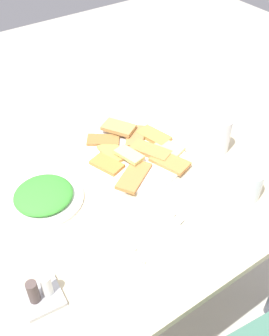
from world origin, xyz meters
TOP-DOWN VIEW (x-y plane):
  - ground_plane at (0.00, 0.00)m, footprint 6.00×6.00m
  - dining_table at (0.00, 0.00)m, footprint 1.01×0.78m
  - pide_platter at (-0.08, -0.13)m, footprint 0.34×0.36m
  - salad_plate_greens at (0.24, -0.12)m, footprint 0.23×0.23m
  - soda_can at (-0.33, 0.01)m, footprint 0.09×0.09m
  - drinking_glass at (-0.25, 0.21)m, footprint 0.08×0.08m
  - paper_napkin at (0.05, 0.18)m, footprint 0.16×0.16m
  - fork at (0.05, 0.16)m, footprint 0.17×0.05m
  - spoon at (0.05, 0.20)m, footprint 0.18×0.07m
  - condiment_caddy at (0.39, 0.17)m, footprint 0.10×0.10m

SIDE VIEW (x-z plane):
  - ground_plane at x=0.00m, z-range 0.00..0.00m
  - dining_table at x=0.00m, z-range 0.26..0.96m
  - paper_napkin at x=0.05m, z-range 0.70..0.70m
  - fork at x=0.05m, z-range 0.70..0.71m
  - spoon at x=0.05m, z-range 0.70..0.71m
  - pide_platter at x=-0.08m, z-range 0.69..0.73m
  - salad_plate_greens at x=0.24m, z-range 0.70..0.74m
  - condiment_caddy at x=0.39m, z-range 0.69..0.76m
  - drinking_glass at x=-0.25m, z-range 0.70..0.79m
  - soda_can at x=-0.33m, z-range 0.70..0.82m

